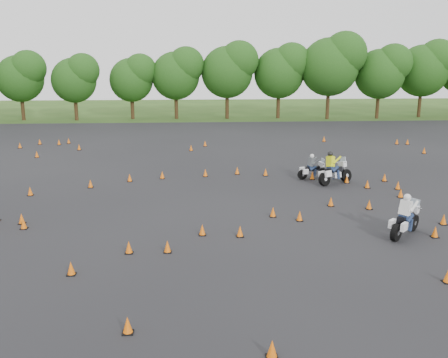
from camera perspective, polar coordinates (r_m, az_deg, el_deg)
name	(u,v)px	position (r m, az deg, el deg)	size (l,w,h in m)	color
ground	(230,227)	(21.87, 0.68, -5.52)	(140.00, 140.00, 0.00)	#2D5119
asphalt_pad	(222,191)	(27.60, -0.27, -1.44)	(62.00, 62.00, 0.00)	black
treeline	(236,82)	(55.86, 1.42, 11.00)	(86.92, 32.41, 10.79)	#1F4814
traffic_cones	(221,190)	(27.09, -0.31, -1.23)	(36.52, 33.01, 0.45)	orange
rider_grey	(313,166)	(30.92, 10.10, 1.48)	(2.03, 0.62, 1.56)	#484D51
rider_yellow	(337,168)	(29.74, 12.76, 1.24)	(2.51, 0.77, 1.94)	#CED613
rider_white	(405,214)	(21.87, 20.03, -3.82)	(2.40, 0.74, 1.85)	silver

